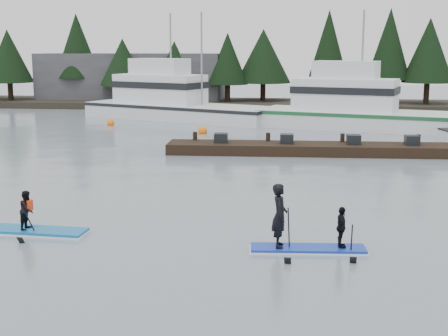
# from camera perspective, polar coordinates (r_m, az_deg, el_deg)

# --- Properties ---
(ground) EXTENTS (160.00, 160.00, 0.00)m
(ground) POSITION_cam_1_polar(r_m,az_deg,el_deg) (17.89, -2.43, -7.09)
(ground) COLOR slate
(ground) RESTS_ON ground
(far_shore) EXTENTS (70.00, 8.00, 0.60)m
(far_shore) POSITION_cam_1_polar(r_m,az_deg,el_deg) (59.07, 4.40, 5.81)
(far_shore) COLOR #2D281E
(far_shore) RESTS_ON ground
(treeline) EXTENTS (60.00, 4.00, 8.00)m
(treeline) POSITION_cam_1_polar(r_m,az_deg,el_deg) (59.10, 4.40, 5.52)
(treeline) COLOR black
(treeline) RESTS_ON ground
(waterfront_building) EXTENTS (18.00, 6.00, 5.00)m
(waterfront_building) POSITION_cam_1_polar(r_m,az_deg,el_deg) (63.14, -8.40, 8.06)
(waterfront_building) COLOR #4C4C51
(waterfront_building) RESTS_ON ground
(fishing_boat_large) EXTENTS (16.33, 10.24, 9.16)m
(fishing_boat_large) POSITION_cam_1_polar(r_m,az_deg,el_deg) (49.87, -4.53, 5.31)
(fishing_boat_large) COLOR silver
(fishing_boat_large) RESTS_ON ground
(fishing_boat_medium) EXTENTS (16.10, 8.41, 9.08)m
(fishing_boat_medium) POSITION_cam_1_polar(r_m,az_deg,el_deg) (44.66, 12.71, 4.39)
(fishing_boat_medium) COLOR silver
(fishing_boat_medium) RESTS_ON ground
(floating_dock) EXTENTS (16.72, 2.92, 0.55)m
(floating_dock) POSITION_cam_1_polar(r_m,az_deg,el_deg) (33.37, 9.18, 1.73)
(floating_dock) COLOR black
(floating_dock) RESTS_ON ground
(buoy_b) EXTENTS (0.60, 0.60, 0.60)m
(buoy_b) POSITION_cam_1_polar(r_m,az_deg,el_deg) (41.01, -1.96, 3.17)
(buoy_b) COLOR orange
(buoy_b) RESTS_ON ground
(buoy_a) EXTENTS (0.55, 0.55, 0.55)m
(buoy_a) POSITION_cam_1_polar(r_m,az_deg,el_deg) (46.18, -10.31, 3.87)
(buoy_a) COLOR orange
(buoy_a) RESTS_ON ground
(paddleboard_solo) EXTENTS (3.62, 1.20, 1.79)m
(paddleboard_solo) POSITION_cam_1_polar(r_m,az_deg,el_deg) (19.87, -17.48, -4.68)
(paddleboard_solo) COLOR #1162A4
(paddleboard_solo) RESTS_ON ground
(paddleboard_duo) EXTENTS (3.22, 1.27, 2.40)m
(paddleboard_duo) POSITION_cam_1_polar(r_m,az_deg,el_deg) (17.36, 7.06, -5.39)
(paddleboard_duo) COLOR #1231AC
(paddleboard_duo) RESTS_ON ground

